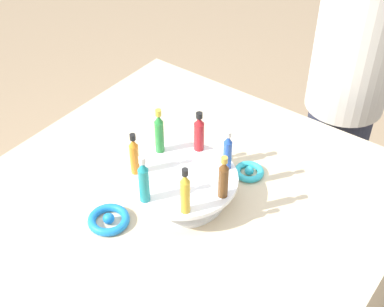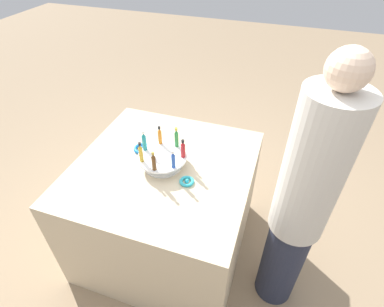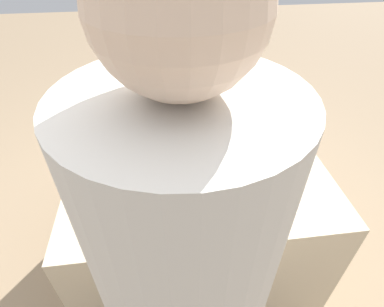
% 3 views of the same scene
% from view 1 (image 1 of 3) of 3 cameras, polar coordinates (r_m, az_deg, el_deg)
% --- Properties ---
extents(party_table, '(1.08, 1.08, 0.79)m').
position_cam_1_polar(party_table, '(1.76, -0.87, -13.89)').
color(party_table, beige).
rests_on(party_table, ground_plane).
extents(display_stand, '(0.30, 0.30, 0.08)m').
position_cam_1_polar(display_stand, '(1.43, -1.05, -3.42)').
color(display_stand, white).
rests_on(display_stand, party_table).
extents(bottle_green, '(0.02, 0.02, 0.14)m').
position_cam_1_polar(bottle_green, '(1.46, -3.51, 2.25)').
color(bottle_green, '#288438').
rests_on(bottle_green, display_stand).
extents(bottle_orange, '(0.02, 0.02, 0.13)m').
position_cam_1_polar(bottle_orange, '(1.40, -6.18, -0.19)').
color(bottle_orange, orange).
rests_on(bottle_orange, display_stand).
extents(bottle_teal, '(0.03, 0.03, 0.14)m').
position_cam_1_polar(bottle_teal, '(1.31, -5.17, -2.91)').
color(bottle_teal, teal).
rests_on(bottle_teal, display_stand).
extents(bottle_gold, '(0.02, 0.02, 0.14)m').
position_cam_1_polar(bottle_gold, '(1.28, -0.73, -4.17)').
color(bottle_gold, gold).
rests_on(bottle_gold, display_stand).
extents(bottle_brown, '(0.03, 0.03, 0.13)m').
position_cam_1_polar(bottle_brown, '(1.32, 3.38, -2.67)').
color(bottle_brown, brown).
rests_on(bottle_brown, display_stand).
extents(bottle_blue, '(0.02, 0.02, 0.12)m').
position_cam_1_polar(bottle_blue, '(1.41, 3.82, 0.22)').
color(bottle_blue, '#234CAD').
rests_on(bottle_blue, display_stand).
extents(bottle_red, '(0.03, 0.03, 0.12)m').
position_cam_1_polar(bottle_red, '(1.47, 0.76, 2.23)').
color(bottle_red, '#B21E23').
rests_on(bottle_red, display_stand).
extents(ribbon_bow_teal, '(0.09, 0.09, 0.03)m').
position_cam_1_polar(ribbon_bow_teal, '(1.54, 6.10, -1.93)').
color(ribbon_bow_teal, '#2DB7CC').
rests_on(ribbon_bow_teal, party_table).
extents(ribbon_bow_blue, '(0.11, 0.11, 0.03)m').
position_cam_1_polar(ribbon_bow_blue, '(1.41, -8.87, -6.98)').
color(ribbon_bow_blue, blue).
rests_on(ribbon_bow_blue, party_table).
extents(person_figure, '(0.28, 0.28, 1.66)m').
position_cam_1_polar(person_figure, '(1.98, 16.55, 8.36)').
color(person_figure, '#282D42').
rests_on(person_figure, ground_plane).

